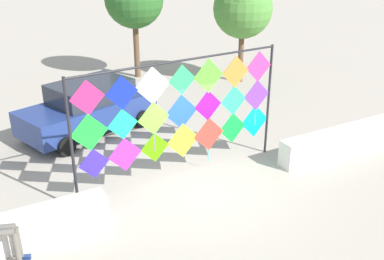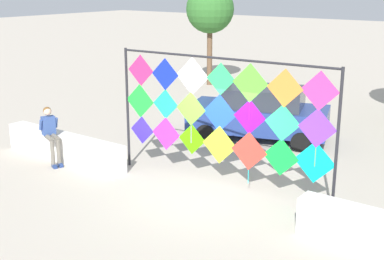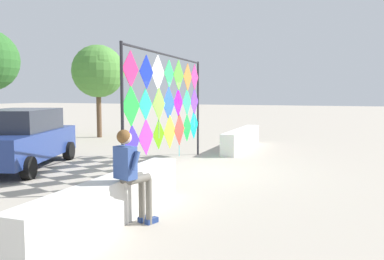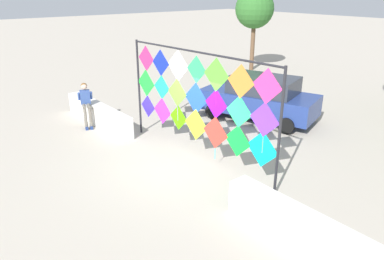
{
  "view_description": "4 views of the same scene",
  "coord_description": "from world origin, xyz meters",
  "px_view_note": "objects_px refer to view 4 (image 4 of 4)",
  "views": [
    {
      "loc": [
        -4.95,
        -8.58,
        5.88
      ],
      "look_at": [
        -0.0,
        0.31,
        1.5
      ],
      "focal_mm": 40.98,
      "sensor_mm": 36.0,
      "label": 1
    },
    {
      "loc": [
        6.66,
        -9.68,
        4.98
      ],
      "look_at": [
        -0.62,
        0.21,
        1.48
      ],
      "focal_mm": 49.06,
      "sensor_mm": 36.0,
      "label": 2
    },
    {
      "loc": [
        -10.4,
        -3.82,
        2.2
      ],
      "look_at": [
        0.05,
        0.02,
        1.15
      ],
      "focal_mm": 37.12,
      "sensor_mm": 36.0,
      "label": 3
    },
    {
      "loc": [
        7.81,
        -5.86,
        4.89
      ],
      "look_at": [
        -0.02,
        0.43,
        1.0
      ],
      "focal_mm": 34.54,
      "sensor_mm": 36.0,
      "label": 4
    }
  ],
  "objects_px": {
    "kite_display_rack": "(198,96)",
    "parked_car": "(260,98)",
    "tree_far_right": "(255,11)",
    "seated_vendor": "(86,101)"
  },
  "relations": [
    {
      "from": "tree_far_right",
      "to": "kite_display_rack",
      "type": "bearing_deg",
      "value": -54.24
    },
    {
      "from": "seated_vendor",
      "to": "tree_far_right",
      "type": "height_order",
      "value": "tree_far_right"
    },
    {
      "from": "tree_far_right",
      "to": "seated_vendor",
      "type": "bearing_deg",
      "value": -75.78
    },
    {
      "from": "kite_display_rack",
      "to": "tree_far_right",
      "type": "distance_m",
      "value": 13.67
    },
    {
      "from": "parked_car",
      "to": "tree_far_right",
      "type": "bearing_deg",
      "value": 134.34
    },
    {
      "from": "kite_display_rack",
      "to": "parked_car",
      "type": "bearing_deg",
      "value": 107.21
    },
    {
      "from": "seated_vendor",
      "to": "parked_car",
      "type": "bearing_deg",
      "value": 58.27
    },
    {
      "from": "tree_far_right",
      "to": "parked_car",
      "type": "bearing_deg",
      "value": -45.66
    },
    {
      "from": "kite_display_rack",
      "to": "tree_far_right",
      "type": "xyz_separation_m",
      "value": [
        -7.94,
        11.02,
        1.57
      ]
    },
    {
      "from": "seated_vendor",
      "to": "tree_far_right",
      "type": "distance_m",
      "value": 13.06
    }
  ]
}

